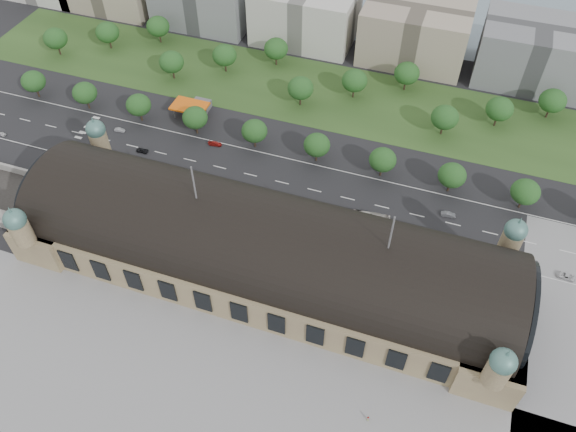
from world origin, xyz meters
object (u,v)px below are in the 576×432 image
(traffic_car_1, at_px, (120,130))
(traffic_car_5, at_px, (448,214))
(parked_car_3, at_px, (117,168))
(parked_car_2, at_px, (161,187))
(traffic_car_0, at_px, (1,134))
(traffic_car_3, at_px, (215,144))
(pedestrian_0, at_px, (368,419))
(parked_car_5, at_px, (212,192))
(petrol_station, at_px, (196,105))
(parked_car_6, at_px, (178,188))
(parked_car_1, at_px, (86,166))
(parked_car_0, at_px, (112,172))
(traffic_car_2, at_px, (142,150))
(bus_west, at_px, (229,190))
(bus_east, at_px, (325,214))
(bus_mid, at_px, (371,218))
(traffic_car_6, at_px, (565,276))
(parked_car_4, at_px, (191,190))

(traffic_car_1, distance_m, traffic_car_5, 126.69)
(parked_car_3, bearing_deg, traffic_car_5, 62.98)
(parked_car_2, xyz_separation_m, parked_car_3, (-19.39, 3.57, 0.11))
(traffic_car_0, distance_m, traffic_car_3, 83.02)
(parked_car_3, bearing_deg, pedestrian_0, 25.78)
(traffic_car_3, height_order, parked_car_5, parked_car_5)
(petrol_station, height_order, parked_car_5, petrol_station)
(traffic_car_0, distance_m, parked_car_6, 77.88)
(petrol_station, bearing_deg, parked_car_3, -107.47)
(parked_car_1, bearing_deg, parked_car_0, 52.28)
(traffic_car_0, height_order, parked_car_5, parked_car_5)
(traffic_car_0, distance_m, parked_car_2, 71.79)
(traffic_car_1, xyz_separation_m, parked_car_2, (29.63, -22.73, 0.04))
(traffic_car_2, distance_m, bus_west, 40.37)
(parked_car_1, bearing_deg, traffic_car_3, 85.38)
(traffic_car_0, distance_m, parked_car_5, 89.80)
(petrol_station, xyz_separation_m, traffic_car_3, (15.32, -16.54, -2.22))
(bus_west, bearing_deg, parked_car_2, 97.55)
(parked_car_2, relative_size, parked_car_3, 1.02)
(traffic_car_1, xyz_separation_m, traffic_car_2, (14.05, -7.75, -0.03))
(traffic_car_2, height_order, bus_east, bus_east)
(traffic_car_0, xyz_separation_m, bus_mid, (144.68, 2.87, 1.09))
(parked_car_1, distance_m, parked_car_2, 30.58)
(parked_car_2, height_order, pedestrian_0, pedestrian_0)
(traffic_car_3, relative_size, bus_east, 0.41)
(parked_car_0, height_order, bus_mid, bus_mid)
(parked_car_6, bearing_deg, traffic_car_1, -154.26)
(traffic_car_0, distance_m, traffic_car_1, 45.23)
(parked_car_2, bearing_deg, bus_east, 58.80)
(petrol_station, distance_m, traffic_car_1, 31.25)
(traffic_car_6, bearing_deg, traffic_car_1, -91.19)
(traffic_car_0, relative_size, traffic_car_5, 0.84)
(petrol_station, xyz_separation_m, bus_east, (64.80, -38.28, -1.26))
(traffic_car_3, bearing_deg, traffic_car_2, 109.31)
(traffic_car_6, xyz_separation_m, parked_car_4, (-123.76, -3.68, 0.06))
(bus_west, bearing_deg, parked_car_0, 90.35)
(traffic_car_3, distance_m, traffic_car_5, 88.74)
(traffic_car_6, distance_m, parked_car_3, 153.76)
(parked_car_2, relative_size, bus_west, 0.43)
(parked_car_3, distance_m, parked_car_5, 37.60)
(traffic_car_3, xyz_separation_m, pedestrian_0, (79.34, -84.11, 0.19))
(traffic_car_6, xyz_separation_m, bus_mid, (-61.24, 2.78, 1.03))
(traffic_car_2, distance_m, traffic_car_3, 27.16)
(parked_car_1, bearing_deg, parked_car_6, 52.23)
(traffic_car_3, distance_m, parked_car_2, 28.64)
(traffic_car_1, relative_size, traffic_car_6, 0.76)
(parked_car_5, bearing_deg, traffic_car_0, -130.92)
(parked_car_3, height_order, bus_east, bus_east)
(traffic_car_0, relative_size, traffic_car_2, 0.87)
(parked_car_1, height_order, bus_west, bus_west)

